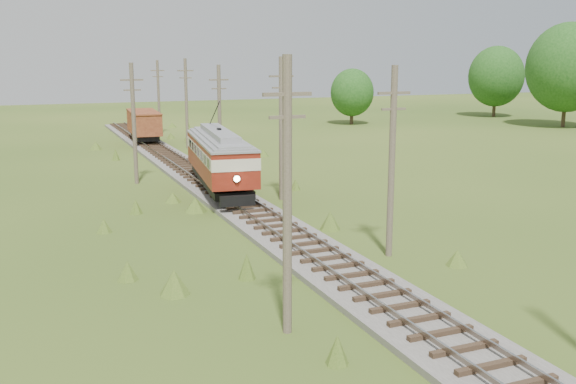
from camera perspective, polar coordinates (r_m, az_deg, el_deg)
name	(u,v)px	position (r m, az deg, el deg)	size (l,w,h in m)	color
railbed_main	(220,192)	(42.88, -6.05, 0.04)	(3.60, 96.00, 0.57)	#605B54
streetcar	(220,155)	(42.39, -6.10, 3.26)	(4.44, 12.54, 5.68)	black
gondola	(144,124)	(69.82, -12.69, 5.95)	(3.39, 8.88, 2.89)	black
gravel_pile	(211,150)	(60.51, -6.83, 3.72)	(2.82, 2.99, 1.02)	gray
utility_pole_r_2	(392,160)	(28.93, 9.21, 2.79)	(1.60, 0.30, 8.60)	brown
utility_pole_r_3	(281,128)	(40.42, -0.59, 5.75)	(1.60, 0.30, 9.00)	brown
utility_pole_r_4	(220,116)	(52.63, -6.10, 6.75)	(1.60, 0.30, 8.40)	brown
utility_pole_r_5	(186,103)	(65.24, -9.02, 7.86)	(1.60, 0.30, 8.90)	brown
utility_pole_r_6	(159,97)	(77.89, -11.43, 8.31)	(1.60, 0.30, 8.70)	brown
utility_pole_l_a	(287,195)	(20.25, -0.07, -0.31)	(1.60, 0.30, 9.00)	brown
utility_pole_l_b	(134,122)	(47.09, -13.54, 6.04)	(1.60, 0.30, 8.60)	brown
tree_right_4	(568,67)	(91.97, 23.62, 10.11)	(10.50, 10.50, 13.53)	#38281C
tree_right_5	(496,76)	(105.09, 18.01, 9.75)	(8.40, 8.40, 10.82)	#38281C
tree_mid_b	(352,93)	(88.86, 5.72, 8.79)	(5.88, 5.88, 7.57)	#38281C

